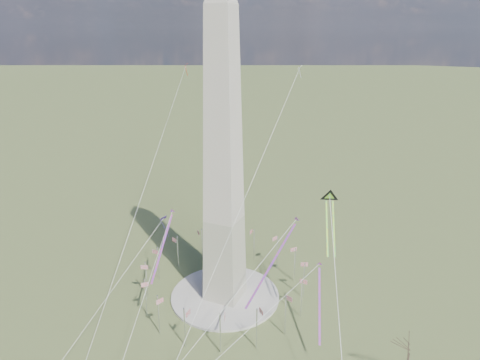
% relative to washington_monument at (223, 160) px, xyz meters
% --- Properties ---
extents(ground, '(2000.00, 2000.00, 0.00)m').
position_rel_washington_monument_xyz_m(ground, '(0.00, 0.00, -47.95)').
color(ground, '#4E6030').
rests_on(ground, ground).
extents(plaza, '(36.00, 36.00, 0.80)m').
position_rel_washington_monument_xyz_m(plaza, '(0.00, 0.00, -47.55)').
color(plaza, '#B1A9A2').
rests_on(plaza, ground).
extents(washington_monument, '(15.56, 15.56, 100.00)m').
position_rel_washington_monument_xyz_m(washington_monument, '(0.00, 0.00, 0.00)').
color(washington_monument, '#A6A08B').
rests_on(washington_monument, plaza).
extents(flagpole_ring, '(54.40, 54.40, 13.00)m').
position_rel_washington_monument_xyz_m(flagpole_ring, '(-0.00, -0.00, -40.68)').
color(flagpole_ring, white).
rests_on(flagpole_ring, ground).
extents(tree_near, '(9.74, 9.74, 17.05)m').
position_rel_washington_monument_xyz_m(tree_near, '(57.30, -17.77, -35.79)').
color(tree_near, '#4C3E2E').
rests_on(tree_near, ground).
extents(kite_delta_black, '(8.89, 17.23, 14.04)m').
position_rel_washington_monument_xyz_m(kite_delta_black, '(31.30, 5.34, -10.06)').
color(kite_delta_black, black).
rests_on(kite_delta_black, ground).
extents(kite_diamond_purple, '(2.33, 2.90, 8.48)m').
position_rel_washington_monument_xyz_m(kite_diamond_purple, '(-24.90, 3.53, -26.08)').
color(kite_diamond_purple, '#3B1D83').
rests_on(kite_diamond_purple, ground).
extents(kite_streamer_left, '(7.16, 23.99, 16.73)m').
position_rel_washington_monument_xyz_m(kite_streamer_left, '(22.49, -12.10, -18.55)').
color(kite_streamer_left, '#F04025').
rests_on(kite_streamer_left, ground).
extents(kite_streamer_mid, '(6.09, 20.85, 14.52)m').
position_rel_washington_monument_xyz_m(kite_streamer_mid, '(-14.37, -11.46, -22.70)').
color(kite_streamer_mid, '#F04025').
rests_on(kite_streamer_mid, ground).
extents(kite_streamer_right, '(6.73, 19.77, 13.89)m').
position_rel_washington_monument_xyz_m(kite_streamer_right, '(32.31, -4.86, -34.13)').
color(kite_streamer_right, '#F04025').
rests_on(kite_streamer_right, ground).
extents(kite_small_red, '(1.57, 1.74, 4.79)m').
position_rel_washington_monument_xyz_m(kite_small_red, '(-34.53, 39.41, 22.52)').
color(kite_small_red, red).
rests_on(kite_small_red, ground).
extents(kite_small_white, '(1.35, 2.10, 4.61)m').
position_rel_washington_monument_xyz_m(kite_small_white, '(10.09, 43.22, 23.07)').
color(kite_small_white, white).
rests_on(kite_small_white, ground).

